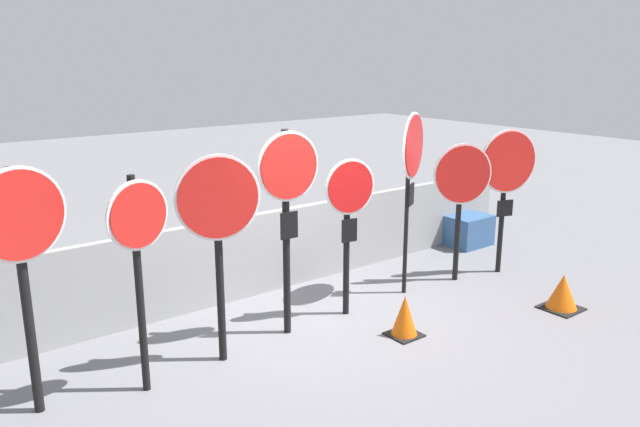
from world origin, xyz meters
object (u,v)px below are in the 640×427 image
at_px(stop_sign_3, 288,195).
at_px(stop_sign_2, 219,219).
at_px(stop_sign_7, 507,173).
at_px(traffic_cone_0, 405,316).
at_px(traffic_cone_1, 563,292).
at_px(stop_sign_1, 139,244).
at_px(stop_sign_5, 412,159).
at_px(stop_sign_0, 22,245).
at_px(stop_sign_4, 349,208).
at_px(stop_sign_6, 462,185).
at_px(storage_crate, 468,230).

bearing_deg(stop_sign_3, stop_sign_2, -169.57).
distance_m(stop_sign_2, stop_sign_7, 4.77).
xyz_separation_m(traffic_cone_0, traffic_cone_1, (2.22, -0.70, -0.02)).
relative_size(stop_sign_1, traffic_cone_1, 4.58).
distance_m(stop_sign_1, traffic_cone_0, 3.26).
relative_size(stop_sign_5, traffic_cone_0, 4.99).
height_order(stop_sign_2, stop_sign_5, stop_sign_5).
height_order(stop_sign_0, stop_sign_1, stop_sign_0).
relative_size(stop_sign_1, traffic_cone_0, 4.32).
xyz_separation_m(stop_sign_0, traffic_cone_0, (3.88, -0.90, -1.40)).
xyz_separation_m(stop_sign_1, stop_sign_3, (1.87, 0.22, 0.18)).
relative_size(stop_sign_0, traffic_cone_1, 4.92).
relative_size(stop_sign_4, stop_sign_6, 0.99).
bearing_deg(stop_sign_2, storage_crate, 25.49).
bearing_deg(stop_sign_2, stop_sign_7, 12.51).
height_order(stop_sign_7, storage_crate, stop_sign_7).
height_order(stop_sign_4, storage_crate, stop_sign_4).
relative_size(stop_sign_5, traffic_cone_1, 5.29).
xyz_separation_m(stop_sign_5, storage_crate, (2.48, 0.98, -1.64)).
distance_m(stop_sign_3, traffic_cone_1, 3.93).
bearing_deg(traffic_cone_0, stop_sign_0, 166.93).
xyz_separation_m(stop_sign_2, traffic_cone_1, (4.24, -1.44, -1.38)).
bearing_deg(traffic_cone_1, stop_sign_3, 154.26).
distance_m(stop_sign_5, traffic_cone_1, 2.64).
bearing_deg(traffic_cone_0, stop_sign_4, 98.86).
relative_size(stop_sign_3, stop_sign_4, 1.20).
height_order(stop_sign_5, traffic_cone_0, stop_sign_5).
bearing_deg(traffic_cone_1, stop_sign_5, 126.35).
xyz_separation_m(stop_sign_6, stop_sign_7, (0.80, -0.18, 0.10)).
relative_size(stop_sign_3, stop_sign_7, 1.11).
xyz_separation_m(stop_sign_1, traffic_cone_0, (2.92, -0.66, -1.29)).
distance_m(stop_sign_6, storage_crate, 2.22).
distance_m(stop_sign_5, stop_sign_6, 1.04).
height_order(stop_sign_2, stop_sign_3, stop_sign_3).
height_order(stop_sign_5, storage_crate, stop_sign_5).
height_order(stop_sign_1, stop_sign_6, stop_sign_1).
relative_size(stop_sign_3, stop_sign_6, 1.20).
bearing_deg(stop_sign_5, stop_sign_0, 151.82).
height_order(stop_sign_4, stop_sign_6, stop_sign_6).
bearing_deg(stop_sign_3, stop_sign_0, -178.00).
height_order(stop_sign_0, stop_sign_4, stop_sign_0).
xyz_separation_m(stop_sign_0, stop_sign_6, (5.82, -0.05, -0.20)).
bearing_deg(stop_sign_4, stop_sign_1, -167.47).
height_order(stop_sign_6, stop_sign_7, stop_sign_7).
xyz_separation_m(stop_sign_3, stop_sign_6, (3.00, -0.03, -0.27)).
relative_size(stop_sign_0, stop_sign_4, 1.15).
distance_m(stop_sign_0, stop_sign_6, 5.82).
distance_m(stop_sign_4, traffic_cone_0, 1.47).
bearing_deg(stop_sign_4, stop_sign_5, 10.88).
distance_m(stop_sign_5, traffic_cone_0, 2.16).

